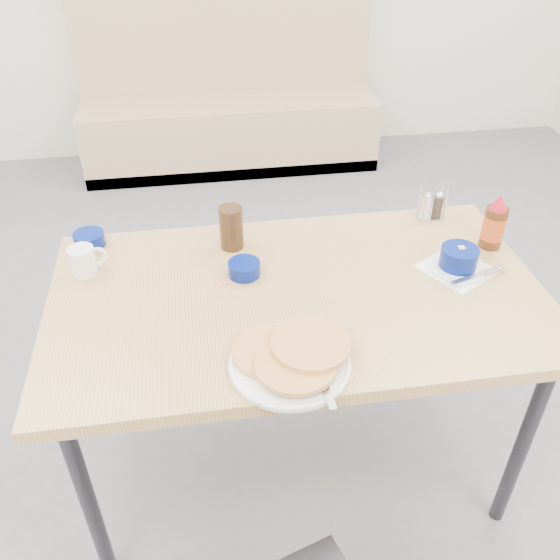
{
  "coord_description": "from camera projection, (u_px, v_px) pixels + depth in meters",
  "views": [
    {
      "loc": [
        -0.25,
        -1.05,
        1.79
      ],
      "look_at": [
        -0.05,
        0.23,
        0.82
      ],
      "focal_mm": 38.0,
      "sensor_mm": 36.0,
      "label": 1
    }
  ],
  "objects": [
    {
      "name": "booth_bench",
      "position": [
        229.0,
        110.0,
        3.93
      ],
      "size": [
        1.9,
        0.56,
        1.22
      ],
      "color": "tan",
      "rests_on": "ground"
    },
    {
      "name": "sugar_wrapper",
      "position": [
        224.0,
        283.0,
        1.71
      ],
      "size": [
        0.05,
        0.04,
        0.0
      ],
      "primitive_type": "cube",
      "rotation": [
        0.0,
        0.0,
        0.47
      ],
      "color": "#D26646",
      "rests_on": "dining_table"
    },
    {
      "name": "amber_tumbler",
      "position": [
        231.0,
        228.0,
        1.83
      ],
      "size": [
        0.07,
        0.07,
        0.14
      ],
      "primitive_type": "cylinder",
      "rotation": [
        0.0,
        0.0,
        -0.01
      ],
      "color": "#321F0F",
      "rests_on": "dining_table"
    },
    {
      "name": "condiment_caddy",
      "position": [
        432.0,
        207.0,
        1.99
      ],
      "size": [
        0.09,
        0.06,
        0.11
      ],
      "rotation": [
        0.0,
        0.0,
        0.05
      ],
      "color": "silver",
      "rests_on": "dining_table"
    },
    {
      "name": "dining_table",
      "position": [
        298.0,
        309.0,
        1.72
      ],
      "size": [
        1.4,
        0.8,
        0.76
      ],
      "color": "tan",
      "rests_on": "ground"
    },
    {
      "name": "syrup_bottle",
      "position": [
        494.0,
        225.0,
        1.82
      ],
      "size": [
        0.07,
        0.07,
        0.18
      ],
      "rotation": [
        0.0,
        0.0,
        0.39
      ],
      "color": "#47230F",
      "rests_on": "dining_table"
    },
    {
      "name": "butter_bowl",
      "position": [
        244.0,
        269.0,
        1.73
      ],
      "size": [
        0.09,
        0.09,
        0.04
      ],
      "rotation": [
        0.0,
        0.0,
        0.05
      ],
      "color": "navy",
      "rests_on": "dining_table"
    },
    {
      "name": "ground",
      "position": [
        307.0,
        522.0,
        1.93
      ],
      "size": [
        6.0,
        6.0,
        0.0
      ],
      "primitive_type": "plane",
      "color": "slate",
      "rests_on": "ground"
    },
    {
      "name": "grits_setting",
      "position": [
        458.0,
        261.0,
        1.75
      ],
      "size": [
        0.27,
        0.25,
        0.08
      ],
      "rotation": [
        0.0,
        0.0,
        0.52
      ],
      "color": "white",
      "rests_on": "dining_table"
    },
    {
      "name": "pancake_plate",
      "position": [
        291.0,
        359.0,
        1.43
      ],
      "size": [
        0.3,
        0.31,
        0.05
      ],
      "rotation": [
        0.0,
        0.0,
        -0.26
      ],
      "color": "white",
      "rests_on": "dining_table"
    },
    {
      "name": "creamer_bowl",
      "position": [
        89.0,
        239.0,
        1.86
      ],
      "size": [
        0.1,
        0.1,
        0.04
      ],
      "rotation": [
        0.0,
        0.0,
        -0.15
      ],
      "color": "navy",
      "rests_on": "dining_table"
    },
    {
      "name": "coffee_mug",
      "position": [
        84.0,
        260.0,
        1.73
      ],
      "size": [
        0.11,
        0.08,
        0.09
      ],
      "rotation": [
        0.0,
        0.0,
        0.37
      ],
      "color": "white",
      "rests_on": "dining_table"
    }
  ]
}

